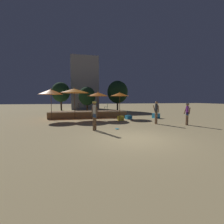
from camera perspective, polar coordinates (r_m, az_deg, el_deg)
name	(u,v)px	position (r m, az deg, el deg)	size (l,w,h in m)	color
ground_plane	(135,139)	(7.81, 8.85, -9.99)	(120.00, 120.00, 0.00)	tan
wooden_deck	(88,114)	(17.13, -9.07, -0.82)	(8.28, 2.55, 0.71)	olive
patio_umbrella_0	(98,94)	(15.26, -5.40, 6.74)	(2.15, 2.15, 2.78)	brown
patio_umbrella_1	(120,94)	(16.29, 2.96, 6.72)	(2.02, 2.02, 2.80)	brown
patio_umbrella_2	(51,92)	(15.64, -22.28, 7.12)	(2.29, 2.29, 3.03)	brown
patio_umbrella_3	(74,91)	(15.67, -14.13, 7.88)	(2.88, 2.88, 3.16)	brown
cube_seat_0	(128,117)	(15.24, 6.30, -1.97)	(0.65, 0.65, 0.38)	#2D9EDB
cube_seat_1	(121,118)	(14.13, 3.31, -2.38)	(0.57, 0.57, 0.43)	yellow
cube_seat_2	(156,116)	(16.58, 16.39, -1.38)	(0.73, 0.73, 0.50)	#2D9EDB
person_0	(187,113)	(12.95, 26.74, -0.31)	(0.29, 0.49, 1.69)	#997051
person_1	(94,114)	(9.63, -6.70, -0.62)	(0.39, 0.38, 1.87)	brown
person_2	(156,111)	(12.63, 16.52, 0.29)	(0.37, 0.51, 1.85)	#997051
bistro_chair_0	(107,106)	(16.60, -2.05, 2.30)	(0.41, 0.41, 0.90)	#1E4C47
bistro_chair_1	(78,106)	(16.93, -12.92, 2.23)	(0.45, 0.45, 0.90)	#2D3338
bistro_chair_2	(95,106)	(17.26, -6.43, 2.37)	(0.41, 0.42, 0.90)	#1E4C47
frisbee_disc	(117,129)	(10.11, 1.97, -6.42)	(0.27, 0.27, 0.03)	#33B2D8
background_tree_0	(87,96)	(24.10, -9.51, 5.97)	(2.65, 2.65, 3.96)	#3D2B1C
background_tree_1	(61,92)	(28.11, -18.90, 7.17)	(3.13, 3.13, 4.99)	#3D2B1C
background_tree_2	(118,92)	(25.95, 2.13, 7.60)	(3.50, 3.50, 5.17)	#3D2B1C
distant_building	(85,84)	(31.73, -10.40, 10.53)	(5.31, 4.46, 10.35)	gray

